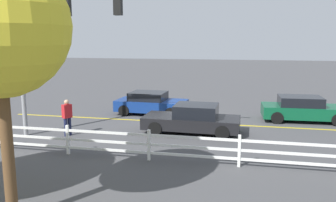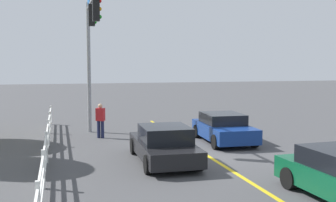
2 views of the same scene
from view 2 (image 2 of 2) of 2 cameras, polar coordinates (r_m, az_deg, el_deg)
ground_plane at (r=16.63m, az=5.23°, el=-7.42°), size 120.00×120.00×0.00m
lane_center_stripe at (r=13.06m, az=11.40°, el=-11.02°), size 28.00×0.16×0.01m
signal_assembly at (r=20.25m, az=-10.62°, el=8.51°), size 6.52×0.37×6.89m
car_0 at (r=19.20m, az=7.72°, el=-3.74°), size 4.20×2.14×1.33m
car_1 at (r=15.22m, az=-0.57°, el=-6.09°), size 4.58×2.07×1.37m
pedestrian at (r=20.29m, az=-9.36°, el=-2.50°), size 0.43×0.48×1.69m
white_rail_fence at (r=12.60m, az=-16.91°, el=-8.94°), size 26.10×0.10×1.15m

